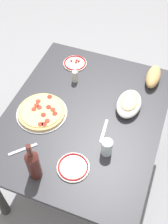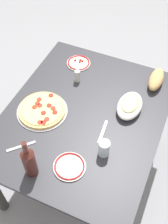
# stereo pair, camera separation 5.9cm
# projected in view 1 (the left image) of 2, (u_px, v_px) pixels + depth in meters

# --- Properties ---
(ground_plane) EXTENTS (8.00, 8.00, 0.00)m
(ground_plane) POSITION_uv_depth(u_px,v_px,m) (84.00, 168.00, 2.31)
(ground_plane) COLOR gray
(ground_plane) RESTS_ON ground
(dining_table) EXTENTS (1.18, 0.96, 0.71)m
(dining_table) POSITION_uv_depth(u_px,v_px,m) (84.00, 126.00, 1.84)
(dining_table) COLOR #2D2D33
(dining_table) RESTS_ON ground
(pepperoni_pizza) EXTENTS (0.32, 0.32, 0.03)m
(pepperoni_pizza) POSITION_uv_depth(u_px,v_px,m) (42.00, 112.00, 1.75)
(pepperoni_pizza) COLOR #B7B7BC
(pepperoni_pizza) RESTS_ON dining_table
(baked_pasta_dish) EXTENTS (0.24, 0.15, 0.08)m
(baked_pasta_dish) POSITION_uv_depth(u_px,v_px,m) (129.00, 103.00, 1.76)
(baked_pasta_dish) COLOR white
(baked_pasta_dish) RESTS_ON dining_table
(wine_bottle) EXTENTS (0.07, 0.07, 0.28)m
(wine_bottle) POSITION_uv_depth(u_px,v_px,m) (33.00, 164.00, 1.42)
(wine_bottle) COLOR #471E19
(wine_bottle) RESTS_ON dining_table
(water_glass) EXTENTS (0.06, 0.06, 0.11)m
(water_glass) POSITION_uv_depth(u_px,v_px,m) (107.00, 147.00, 1.55)
(water_glass) COLOR silver
(water_glass) RESTS_ON dining_table
(side_plate_near) EXTENTS (0.17, 0.17, 0.02)m
(side_plate_near) POSITION_uv_depth(u_px,v_px,m) (75.00, 63.00, 2.04)
(side_plate_near) COLOR white
(side_plate_near) RESTS_ON dining_table
(side_plate_far) EXTENTS (0.18, 0.18, 0.02)m
(side_plate_far) POSITION_uv_depth(u_px,v_px,m) (73.00, 167.00, 1.52)
(side_plate_far) COLOR white
(side_plate_far) RESTS_ON dining_table
(bread_loaf) EXTENTS (0.22, 0.09, 0.08)m
(bread_loaf) POSITION_uv_depth(u_px,v_px,m) (153.00, 77.00, 1.91)
(bread_loaf) COLOR tan
(bread_loaf) RESTS_ON dining_table
(spice_shaker) EXTENTS (0.04, 0.04, 0.09)m
(spice_shaker) POSITION_uv_depth(u_px,v_px,m) (75.00, 76.00, 1.91)
(spice_shaker) COLOR silver
(spice_shaker) RESTS_ON dining_table
(fork_left) EXTENTS (0.13, 0.13, 0.00)m
(fork_left) POSITION_uv_depth(u_px,v_px,m) (23.00, 149.00, 1.60)
(fork_left) COLOR #B7B7BC
(fork_left) RESTS_ON dining_table
(fork_right) EXTENTS (0.17, 0.03, 0.00)m
(fork_right) POSITION_uv_depth(u_px,v_px,m) (104.00, 131.00, 1.68)
(fork_right) COLOR #B7B7BC
(fork_right) RESTS_ON dining_table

